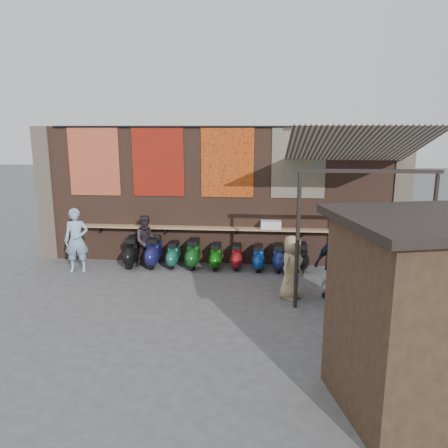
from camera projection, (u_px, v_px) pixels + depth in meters
name	position (u px, v px, depth m)	size (l,w,h in m)	color
ground	(206.00, 294.00, 10.62)	(70.00, 70.00, 0.00)	#474749
brick_wall	(218.00, 196.00, 12.81)	(10.00, 0.40, 4.00)	brown
pier_left	(48.00, 193.00, 13.27)	(0.50, 0.50, 4.00)	#4C4238
pier_right	(400.00, 198.00, 12.34)	(0.50, 0.50, 4.00)	#4C4238
eating_counter	(216.00, 228.00, 12.64)	(8.00, 0.32, 0.05)	#9E7A51
shelf_box	(271.00, 225.00, 12.44)	(0.57, 0.32, 0.23)	white
tapestry_redgold	(94.00, 161.00, 12.69)	(1.50, 0.02, 2.00)	maroon
tapestry_sun	(158.00, 162.00, 12.53)	(1.50, 0.02, 2.00)	red
tapestry_orange	(227.00, 162.00, 12.35)	(1.50, 0.02, 2.00)	#C55318
tapestry_multi	(299.00, 163.00, 12.17)	(1.50, 0.02, 2.00)	#236A81
hang_rail	(217.00, 127.00, 12.15)	(0.06, 0.06, 9.50)	black
scooter_stool_0	(132.00, 252.00, 12.66)	(0.40, 0.90, 0.85)	black
scooter_stool_1	(154.00, 252.00, 12.64)	(0.40, 0.89, 0.85)	#171851
scooter_stool_2	(173.00, 255.00, 12.61)	(0.34, 0.76, 0.72)	#175E4B
scooter_stool_3	(193.00, 254.00, 12.55)	(0.38, 0.85, 0.81)	#0F4C17
scooter_stool_4	(216.00, 256.00, 12.48)	(0.33, 0.74, 0.71)	#0E5A0C
scooter_stool_5	(237.00, 257.00, 12.48)	(0.33, 0.73, 0.69)	maroon
scooter_stool_6	(258.00, 258.00, 12.36)	(0.33, 0.74, 0.70)	#0D3B94
scooter_stool_7	(278.00, 258.00, 12.32)	(0.35, 0.77, 0.73)	navy
scooter_stool_8	(302.00, 257.00, 12.30)	(0.36, 0.81, 0.77)	black
diner_left	(77.00, 240.00, 12.12)	(0.65, 0.43, 1.79)	#87ACC5
diner_right	(147.00, 241.00, 12.57)	(0.74, 0.57, 1.51)	#2A2026
shopper_navy	(335.00, 262.00, 10.13)	(1.05, 0.44, 1.80)	#161F32
shopper_grey	(346.00, 276.00, 9.48)	(1.05, 0.60, 1.62)	slate
shopper_tan	(292.00, 267.00, 10.21)	(0.75, 0.49, 1.53)	tan
market_stall	(437.00, 320.00, 6.04)	(2.52, 1.89, 2.72)	black
stall_roof	(448.00, 220.00, 5.73)	(2.82, 2.17, 0.12)	black
stall_sign	(402.00, 257.00, 6.85)	(1.20, 0.04, 0.50)	gold
stall_shelf	(397.00, 315.00, 7.06)	(2.09, 0.10, 0.06)	#473321
awning_canvas	(355.00, 145.00, 10.41)	(3.20, 3.40, 0.03)	beige
awning_ledger	(344.00, 128.00, 11.87)	(3.30, 0.08, 0.12)	#33261C
awning_header	(368.00, 171.00, 9.05)	(3.00, 0.08, 0.08)	black
awning_post_left	(298.00, 241.00, 9.51)	(0.09, 0.09, 3.10)	black
awning_post_right	(431.00, 244.00, 9.26)	(0.09, 0.09, 3.10)	black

